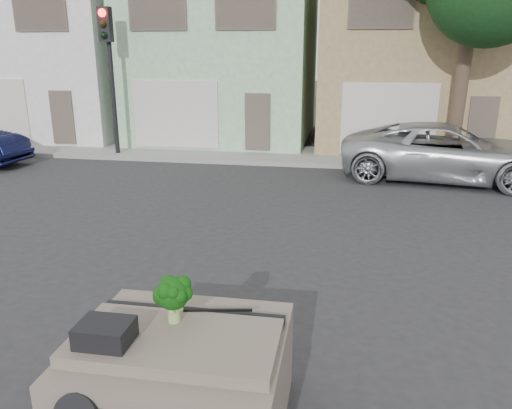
# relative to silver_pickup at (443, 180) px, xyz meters

# --- Properties ---
(ground_plane) EXTENTS (120.00, 120.00, 0.00)m
(ground_plane) POSITION_rel_silver_pickup_xyz_m (-4.44, -8.07, 0.00)
(ground_plane) COLOR #303033
(ground_plane) RESTS_ON ground
(sidewalk) EXTENTS (40.00, 3.00, 0.15)m
(sidewalk) POSITION_rel_silver_pickup_xyz_m (-4.44, 2.43, 0.07)
(sidewalk) COLOR gray
(sidewalk) RESTS_ON ground
(townhouse_white) EXTENTS (7.20, 8.20, 7.55)m
(townhouse_white) POSITION_rel_silver_pickup_xyz_m (-15.44, 6.43, 3.77)
(townhouse_white) COLOR white
(townhouse_white) RESTS_ON ground
(townhouse_mint) EXTENTS (7.20, 8.20, 7.55)m
(townhouse_mint) POSITION_rel_silver_pickup_xyz_m (-7.94, 6.43, 3.77)
(townhouse_mint) COLOR #A1D3A5
(townhouse_mint) RESTS_ON ground
(townhouse_tan) EXTENTS (7.20, 8.20, 7.55)m
(townhouse_tan) POSITION_rel_silver_pickup_xyz_m (-0.44, 6.43, 3.77)
(townhouse_tan) COLOR tan
(townhouse_tan) RESTS_ON ground
(silver_pickup) EXTENTS (6.29, 3.58, 1.66)m
(silver_pickup) POSITION_rel_silver_pickup_xyz_m (0.00, 0.00, 0.00)
(silver_pickup) COLOR #BABEC3
(silver_pickup) RESTS_ON ground
(traffic_signal) EXTENTS (0.40, 0.40, 5.10)m
(traffic_signal) POSITION_rel_silver_pickup_xyz_m (-10.94, 1.43, 2.55)
(traffic_signal) COLOR black
(traffic_signal) RESTS_ON ground
(tree_near) EXTENTS (4.40, 4.00, 8.50)m
(tree_near) POSITION_rel_silver_pickup_xyz_m (0.56, 1.73, 4.25)
(tree_near) COLOR #133715
(tree_near) RESTS_ON ground
(car_dashboard) EXTENTS (2.00, 1.80, 1.12)m
(car_dashboard) POSITION_rel_silver_pickup_xyz_m (-4.44, -11.07, 0.56)
(car_dashboard) COLOR #766A5C
(car_dashboard) RESTS_ON ground
(instrument_hump) EXTENTS (0.48, 0.38, 0.20)m
(instrument_hump) POSITION_rel_silver_pickup_xyz_m (-5.02, -11.42, 1.22)
(instrument_hump) COLOR black
(instrument_hump) RESTS_ON car_dashboard
(wiper_arm) EXTENTS (0.69, 0.15, 0.02)m
(wiper_arm) POSITION_rel_silver_pickup_xyz_m (-4.16, -10.69, 1.13)
(wiper_arm) COLOR black
(wiper_arm) RESTS_ON car_dashboard
(broccoli) EXTENTS (0.54, 0.54, 0.47)m
(broccoli) POSITION_rel_silver_pickup_xyz_m (-4.53, -10.96, 1.36)
(broccoli) COLOR #0B3709
(broccoli) RESTS_ON car_dashboard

